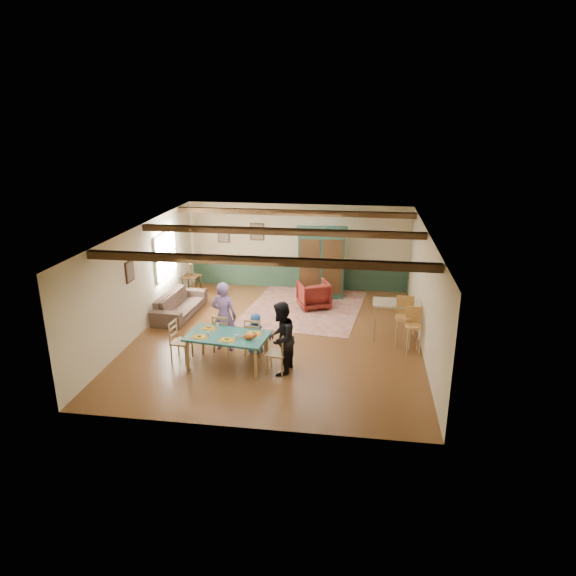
# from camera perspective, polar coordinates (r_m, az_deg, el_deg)

# --- Properties ---
(floor) EXTENTS (8.00, 8.00, 0.00)m
(floor) POSITION_cam_1_polar(r_m,az_deg,el_deg) (12.93, -1.14, -5.46)
(floor) COLOR #543117
(floor) RESTS_ON ground
(wall_back) EXTENTS (7.00, 0.02, 2.70)m
(wall_back) POSITION_cam_1_polar(r_m,az_deg,el_deg) (16.26, 1.11, 4.61)
(wall_back) COLOR beige
(wall_back) RESTS_ON floor
(wall_left) EXTENTS (0.02, 8.00, 2.70)m
(wall_left) POSITION_cam_1_polar(r_m,az_deg,el_deg) (13.45, -16.07, 0.89)
(wall_left) COLOR beige
(wall_left) RESTS_ON floor
(wall_right) EXTENTS (0.02, 8.00, 2.70)m
(wall_right) POSITION_cam_1_polar(r_m,az_deg,el_deg) (12.39, 15.00, -0.50)
(wall_right) COLOR beige
(wall_right) RESTS_ON floor
(ceiling) EXTENTS (7.00, 8.00, 0.02)m
(ceiling) POSITION_cam_1_polar(r_m,az_deg,el_deg) (12.09, -1.22, 6.32)
(ceiling) COLOR silver
(ceiling) RESTS_ON wall_back
(wainscot_back) EXTENTS (6.95, 0.03, 0.90)m
(wainscot_back) POSITION_cam_1_polar(r_m,az_deg,el_deg) (16.48, 1.09, 1.55)
(wainscot_back) COLOR #203B2B
(wainscot_back) RESTS_ON floor
(ceiling_beam_front) EXTENTS (6.95, 0.16, 0.16)m
(ceiling_beam_front) POSITION_cam_1_polar(r_m,az_deg,el_deg) (9.92, -3.39, 3.03)
(ceiling_beam_front) COLOR black
(ceiling_beam_front) RESTS_ON ceiling
(ceiling_beam_mid) EXTENTS (6.95, 0.16, 0.16)m
(ceiling_beam_mid) POSITION_cam_1_polar(r_m,az_deg,el_deg) (12.50, -0.92, 6.30)
(ceiling_beam_mid) COLOR black
(ceiling_beam_mid) RESTS_ON ceiling
(ceiling_beam_back) EXTENTS (6.95, 0.16, 0.16)m
(ceiling_beam_back) POSITION_cam_1_polar(r_m,az_deg,el_deg) (15.02, 0.66, 8.37)
(ceiling_beam_back) COLOR black
(ceiling_beam_back) RESTS_ON ceiling
(window_left) EXTENTS (0.06, 1.60, 1.30)m
(window_left) POSITION_cam_1_polar(r_m,az_deg,el_deg) (14.88, -13.42, 3.59)
(window_left) COLOR white
(window_left) RESTS_ON wall_left
(picture_left_wall) EXTENTS (0.04, 0.42, 0.52)m
(picture_left_wall) POSITION_cam_1_polar(r_m,az_deg,el_deg) (12.80, -17.17, 1.79)
(picture_left_wall) COLOR #7B6D59
(picture_left_wall) RESTS_ON wall_left
(picture_back_a) EXTENTS (0.45, 0.04, 0.55)m
(picture_back_a) POSITION_cam_1_polar(r_m,az_deg,el_deg) (16.33, -3.45, 6.26)
(picture_back_a) COLOR #7B6D59
(picture_back_a) RESTS_ON wall_back
(picture_back_b) EXTENTS (0.38, 0.04, 0.48)m
(picture_back_b) POSITION_cam_1_polar(r_m,az_deg,el_deg) (16.62, -7.18, 5.83)
(picture_back_b) COLOR #7B6D59
(picture_back_b) RESTS_ON wall_back
(dining_table) EXTENTS (1.86, 1.18, 0.73)m
(dining_table) POSITION_cam_1_polar(r_m,az_deg,el_deg) (11.44, -6.70, -6.92)
(dining_table) COLOR #1C5B56
(dining_table) RESTS_ON floor
(dining_chair_far_left) EXTENTS (0.46, 0.47, 0.92)m
(dining_chair_far_left) POSITION_cam_1_polar(r_m,az_deg,el_deg) (12.13, -7.21, -4.92)
(dining_chair_far_left) COLOR #A17E50
(dining_chair_far_left) RESTS_ON floor
(dining_chair_far_right) EXTENTS (0.46, 0.47, 0.92)m
(dining_chair_far_right) POSITION_cam_1_polar(r_m,az_deg,el_deg) (11.87, -3.72, -5.34)
(dining_chair_far_right) COLOR #A17E50
(dining_chair_far_right) RESTS_ON floor
(dining_chair_end_left) EXTENTS (0.47, 0.46, 0.92)m
(dining_chair_end_left) POSITION_cam_1_polar(r_m,az_deg,el_deg) (11.84, -11.78, -5.78)
(dining_chair_end_left) COLOR #A17E50
(dining_chair_end_left) RESTS_ON floor
(dining_chair_end_right) EXTENTS (0.47, 0.46, 0.92)m
(dining_chair_end_right) POSITION_cam_1_polar(r_m,az_deg,el_deg) (11.06, -1.29, -7.16)
(dining_chair_end_right) COLOR #A17E50
(dining_chair_end_right) RESTS_ON floor
(person_man) EXTENTS (0.66, 0.47, 1.68)m
(person_man) POSITION_cam_1_polar(r_m,az_deg,el_deg) (12.05, -7.14, -3.13)
(person_man) COLOR #7F5EA1
(person_man) RESTS_ON floor
(person_woman) EXTENTS (0.70, 0.85, 1.60)m
(person_woman) POSITION_cam_1_polar(r_m,az_deg,el_deg) (10.89, -0.81, -5.61)
(person_woman) COLOR black
(person_woman) RESTS_ON floor
(person_child) EXTENTS (0.51, 0.37, 0.98)m
(person_child) POSITION_cam_1_polar(r_m,az_deg,el_deg) (11.93, -3.60, -5.08)
(person_child) COLOR #244B93
(person_child) RESTS_ON floor
(cat) EXTENTS (0.36, 0.18, 0.17)m
(cat) POSITION_cam_1_polar(r_m,az_deg,el_deg) (10.99, -4.38, -5.34)
(cat) COLOR orange
(cat) RESTS_ON dining_table
(place_setting_near_left) EXTENTS (0.42, 0.34, 0.11)m
(place_setting_near_left) POSITION_cam_1_polar(r_m,az_deg,el_deg) (11.27, -9.78, -5.14)
(place_setting_near_left) COLOR yellow
(place_setting_near_left) RESTS_ON dining_table
(place_setting_near_center) EXTENTS (0.42, 0.34, 0.11)m
(place_setting_near_center) POSITION_cam_1_polar(r_m,az_deg,el_deg) (11.03, -6.78, -5.53)
(place_setting_near_center) COLOR yellow
(place_setting_near_center) RESTS_ON dining_table
(place_setting_far_left) EXTENTS (0.42, 0.34, 0.11)m
(place_setting_far_left) POSITION_cam_1_polar(r_m,az_deg,el_deg) (11.67, -8.78, -4.23)
(place_setting_far_left) COLOR yellow
(place_setting_far_left) RESTS_ON dining_table
(place_setting_far_right) EXTENTS (0.42, 0.34, 0.11)m
(place_setting_far_right) POSITION_cam_1_polar(r_m,az_deg,el_deg) (11.30, -3.80, -4.82)
(place_setting_far_right) COLOR yellow
(place_setting_far_right) RESTS_ON dining_table
(area_rug) EXTENTS (3.56, 4.07, 0.01)m
(area_rug) POSITION_cam_1_polar(r_m,az_deg,el_deg) (14.84, 1.87, -2.20)
(area_rug) COLOR #C5AC8F
(area_rug) RESTS_ON floor
(armoire) EXTENTS (1.55, 0.69, 2.14)m
(armoire) POSITION_cam_1_polar(r_m,az_deg,el_deg) (15.50, 3.71, 2.81)
(armoire) COLOR #16382B
(armoire) RESTS_ON floor
(armchair) EXTENTS (1.10, 1.11, 0.78)m
(armchair) POSITION_cam_1_polar(r_m,az_deg,el_deg) (14.77, 2.87, -0.75)
(armchair) COLOR #420D0D
(armchair) RESTS_ON floor
(sofa) EXTENTS (0.95, 2.18, 0.63)m
(sofa) POSITION_cam_1_polar(r_m,az_deg,el_deg) (14.54, -11.91, -1.77)
(sofa) COLOR #403028
(sofa) RESTS_ON floor
(end_table) EXTENTS (0.55, 0.55, 0.61)m
(end_table) POSITION_cam_1_polar(r_m,az_deg,el_deg) (16.14, -10.66, 0.33)
(end_table) COLOR black
(end_table) RESTS_ON floor
(table_lamp) EXTENTS (0.32, 0.32, 0.56)m
(table_lamp) POSITION_cam_1_polar(r_m,az_deg,el_deg) (15.97, -10.78, 2.33)
(table_lamp) COLOR beige
(table_lamp) RESTS_ON end_table
(counter_table) EXTENTS (1.15, 0.69, 0.94)m
(counter_table) POSITION_cam_1_polar(r_m,az_deg,el_deg) (12.98, 11.82, -3.52)
(counter_table) COLOR beige
(counter_table) RESTS_ON floor
(bar_stool_left) EXTENTS (0.47, 0.51, 1.22)m
(bar_stool_left) POSITION_cam_1_polar(r_m,az_deg,el_deg) (12.48, 12.75, -3.81)
(bar_stool_left) COLOR tan
(bar_stool_left) RESTS_ON floor
(bar_stool_right) EXTENTS (0.41, 0.44, 1.08)m
(bar_stool_right) POSITION_cam_1_polar(r_m,az_deg,el_deg) (12.26, 13.74, -4.66)
(bar_stool_right) COLOR tan
(bar_stool_right) RESTS_ON floor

